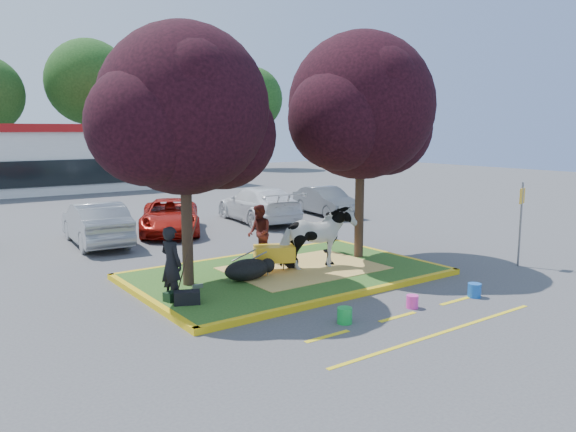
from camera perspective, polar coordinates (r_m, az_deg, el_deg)
ground at (r=15.77m, az=-0.15°, el=-6.18°), size 90.00×90.00×0.00m
median_island at (r=15.75m, az=-0.15°, el=-5.91°), size 8.00×5.00×0.15m
curb_near at (r=13.81m, az=6.15°, el=-8.09°), size 8.30×0.16×0.15m
curb_far at (r=17.85m, az=-4.99°, el=-4.18°), size 8.30×0.16×0.15m
curb_left at (r=13.87m, az=-14.14°, el=-8.24°), size 0.16×5.30×0.15m
curb_right at (r=18.36m, az=10.29°, el=-3.93°), size 0.16×5.30×0.15m
straw_bedding at (r=16.07m, az=1.60°, el=-5.32°), size 4.20×3.00×0.01m
tree_purple_left at (r=14.15m, az=-10.42°, el=9.81°), size 5.06×4.20×6.51m
tree_purple_right at (r=17.23m, az=7.54°, el=10.35°), size 5.30×4.40×6.82m
fire_lane_stripe_a at (r=11.43m, az=4.04°, el=-12.09°), size 1.10×0.12×0.01m
fire_lane_stripe_b at (r=12.73m, az=11.08°, el=-10.02°), size 1.10×0.12×0.01m
fire_lane_stripe_c at (r=14.20m, az=16.69°, el=-8.25°), size 1.10×0.12×0.01m
fire_lane_long at (r=12.00m, az=15.34°, el=-11.37°), size 6.00×0.10×0.01m
retail_building at (r=41.85m, az=-20.75°, el=5.75°), size 20.40×8.40×4.40m
treeline at (r=51.14m, az=-24.83°, el=12.12°), size 46.58×7.80×14.63m
cow at (r=15.84m, az=2.91°, el=-2.23°), size 2.27×1.37×1.79m
calf at (r=14.82m, az=-4.19°, el=-5.46°), size 1.42×1.01×0.56m
handler at (r=13.21m, az=-11.77°, el=-4.76°), size 0.56×0.72×1.74m
visitor_a at (r=16.84m, az=-2.94°, el=-1.73°), size 0.84×0.97×1.70m
visitor_b at (r=18.02m, az=4.16°, el=-1.66°), size 0.65×0.83×1.32m
wheelbarrow at (r=15.59m, az=-1.36°, el=-3.86°), size 1.93×1.05×0.74m
gear_bag_dark at (r=13.06m, az=-10.22°, el=-8.15°), size 0.66×0.53×0.30m
gear_bag_green at (r=13.38m, az=-11.61°, el=-7.96°), size 0.46×0.36×0.22m
sign_post at (r=18.01m, az=22.59°, el=0.12°), size 0.35×0.11×2.53m
bucket_green at (r=12.13m, az=5.78°, el=-10.02°), size 0.41×0.41×0.34m
bucket_pink at (r=13.37m, az=12.51°, el=-8.49°), size 0.28×0.28×0.30m
bucket_blue at (r=14.59m, az=18.41°, el=-7.18°), size 0.35×0.35×0.34m
car_silver at (r=21.09m, az=-18.93°, el=-0.70°), size 2.01×4.77×1.53m
car_red at (r=22.66m, az=-11.89°, el=-0.03°), size 4.03×5.28×1.33m
car_white at (r=24.89m, az=-3.03°, el=1.19°), size 2.86×5.60×1.56m
car_grey at (r=26.80m, az=3.87°, el=1.50°), size 1.92×4.24×1.35m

